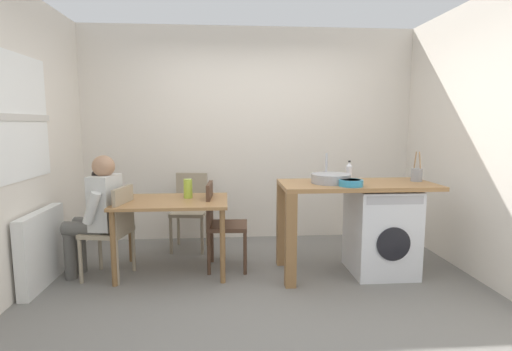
{
  "coord_description": "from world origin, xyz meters",
  "views": [
    {
      "loc": [
        -0.31,
        -3.34,
        1.5
      ],
      "look_at": [
        -0.02,
        0.45,
        0.99
      ],
      "focal_mm": 27.46,
      "sensor_mm": 36.0,
      "label": 1
    }
  ],
  "objects_px": {
    "washing_machine": "(381,231)",
    "mixing_bowl": "(351,182)",
    "dining_table": "(172,209)",
    "bottle_tall_green": "(349,171)",
    "seated_person": "(97,210)",
    "chair_spare_by_wall": "(190,206)",
    "chair_opposite": "(220,220)",
    "vase": "(188,188)",
    "utensil_crock": "(417,174)",
    "chair_person_seat": "(114,227)"
  },
  "relations": [
    {
      "from": "washing_machine",
      "to": "mixing_bowl",
      "type": "relative_size",
      "value": 3.81
    },
    {
      "from": "dining_table",
      "to": "bottle_tall_green",
      "type": "bearing_deg",
      "value": 0.53
    },
    {
      "from": "washing_machine",
      "to": "seated_person",
      "type": "bearing_deg",
      "value": 178.0
    },
    {
      "from": "seated_person",
      "to": "mixing_bowl",
      "type": "xyz_separation_m",
      "value": [
        2.4,
        -0.29,
        0.28
      ]
    },
    {
      "from": "dining_table",
      "to": "chair_spare_by_wall",
      "type": "height_order",
      "value": "chair_spare_by_wall"
    },
    {
      "from": "chair_opposite",
      "to": "vase",
      "type": "height_order",
      "value": "vase"
    },
    {
      "from": "utensil_crock",
      "to": "bottle_tall_green",
      "type": "bearing_deg",
      "value": 167.42
    },
    {
      "from": "vase",
      "to": "chair_spare_by_wall",
      "type": "bearing_deg",
      "value": 93.5
    },
    {
      "from": "seated_person",
      "to": "bottle_tall_green",
      "type": "height_order",
      "value": "seated_person"
    },
    {
      "from": "chair_spare_by_wall",
      "to": "washing_machine",
      "type": "xyz_separation_m",
      "value": [
        1.98,
        -0.95,
        -0.08
      ]
    },
    {
      "from": "washing_machine",
      "to": "bottle_tall_green",
      "type": "height_order",
      "value": "bottle_tall_green"
    },
    {
      "from": "vase",
      "to": "utensil_crock",
      "type": "bearing_deg",
      "value": -5.66
    },
    {
      "from": "dining_table",
      "to": "mixing_bowl",
      "type": "bearing_deg",
      "value": -12.57
    },
    {
      "from": "chair_person_seat",
      "to": "seated_person",
      "type": "distance_m",
      "value": 0.23
    },
    {
      "from": "chair_person_seat",
      "to": "dining_table",
      "type": "bearing_deg",
      "value": -66.95
    },
    {
      "from": "chair_person_seat",
      "to": "bottle_tall_green",
      "type": "relative_size",
      "value": 4.51
    },
    {
      "from": "dining_table",
      "to": "utensil_crock",
      "type": "xyz_separation_m",
      "value": [
        2.45,
        -0.13,
        0.35
      ]
    },
    {
      "from": "chair_opposite",
      "to": "washing_machine",
      "type": "xyz_separation_m",
      "value": [
        1.61,
        -0.23,
        -0.08
      ]
    },
    {
      "from": "chair_opposite",
      "to": "mixing_bowl",
      "type": "relative_size",
      "value": 3.99
    },
    {
      "from": "chair_spare_by_wall",
      "to": "seated_person",
      "type": "distance_m",
      "value": 1.19
    },
    {
      "from": "chair_opposite",
      "to": "utensil_crock",
      "type": "bearing_deg",
      "value": 87.76
    },
    {
      "from": "vase",
      "to": "chair_person_seat",
      "type": "bearing_deg",
      "value": -162.9
    },
    {
      "from": "utensil_crock",
      "to": "mixing_bowl",
      "type": "bearing_deg",
      "value": -161.72
    },
    {
      "from": "chair_person_seat",
      "to": "mixing_bowl",
      "type": "bearing_deg",
      "value": -85.48
    },
    {
      "from": "washing_machine",
      "to": "utensil_crock",
      "type": "distance_m",
      "value": 0.67
    },
    {
      "from": "chair_person_seat",
      "to": "vase",
      "type": "relative_size",
      "value": 4.6
    },
    {
      "from": "chair_opposite",
      "to": "chair_spare_by_wall",
      "type": "distance_m",
      "value": 0.81
    },
    {
      "from": "seated_person",
      "to": "utensil_crock",
      "type": "height_order",
      "value": "utensil_crock"
    },
    {
      "from": "seated_person",
      "to": "washing_machine",
      "type": "relative_size",
      "value": 1.4
    },
    {
      "from": "seated_person",
      "to": "bottle_tall_green",
      "type": "distance_m",
      "value": 2.53
    },
    {
      "from": "chair_person_seat",
      "to": "chair_spare_by_wall",
      "type": "height_order",
      "value": "same"
    },
    {
      "from": "chair_opposite",
      "to": "bottle_tall_green",
      "type": "relative_size",
      "value": 4.51
    },
    {
      "from": "dining_table",
      "to": "chair_person_seat",
      "type": "bearing_deg",
      "value": -168.18
    },
    {
      "from": "chair_spare_by_wall",
      "to": "seated_person",
      "type": "xyz_separation_m",
      "value": [
        -0.81,
        -0.86,
        0.16
      ]
    },
    {
      "from": "seated_person",
      "to": "chair_opposite",
      "type": "bearing_deg",
      "value": -72.15
    },
    {
      "from": "utensil_crock",
      "to": "chair_person_seat",
      "type": "bearing_deg",
      "value": 179.74
    },
    {
      "from": "chair_opposite",
      "to": "vase",
      "type": "bearing_deg",
      "value": -95.03
    },
    {
      "from": "chair_person_seat",
      "to": "chair_spare_by_wall",
      "type": "relative_size",
      "value": 1.0
    },
    {
      "from": "chair_opposite",
      "to": "bottle_tall_green",
      "type": "height_order",
      "value": "bottle_tall_green"
    },
    {
      "from": "chair_spare_by_wall",
      "to": "bottle_tall_green",
      "type": "height_order",
      "value": "bottle_tall_green"
    },
    {
      "from": "dining_table",
      "to": "chair_spare_by_wall",
      "type": "distance_m",
      "value": 0.79
    },
    {
      "from": "chair_person_seat",
      "to": "mixing_bowl",
      "type": "height_order",
      "value": "mixing_bowl"
    },
    {
      "from": "seated_person",
      "to": "vase",
      "type": "bearing_deg",
      "value": -66.68
    },
    {
      "from": "mixing_bowl",
      "to": "washing_machine",
      "type": "bearing_deg",
      "value": 26.93
    },
    {
      "from": "dining_table",
      "to": "seated_person",
      "type": "distance_m",
      "value": 0.71
    },
    {
      "from": "utensil_crock",
      "to": "chair_opposite",
      "type": "bearing_deg",
      "value": 174.74
    },
    {
      "from": "chair_opposite",
      "to": "chair_person_seat",
      "type": "bearing_deg",
      "value": -77.63
    },
    {
      "from": "chair_spare_by_wall",
      "to": "washing_machine",
      "type": "distance_m",
      "value": 2.2
    },
    {
      "from": "dining_table",
      "to": "washing_machine",
      "type": "xyz_separation_m",
      "value": [
        2.08,
        -0.18,
        -0.21
      ]
    },
    {
      "from": "mixing_bowl",
      "to": "chair_opposite",
      "type": "bearing_deg",
      "value": 160.49
    }
  ]
}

